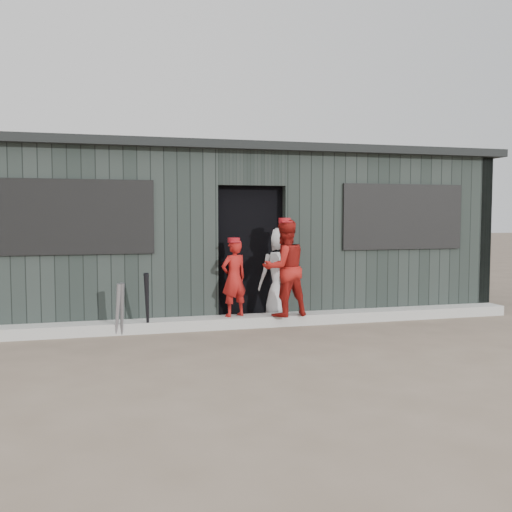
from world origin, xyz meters
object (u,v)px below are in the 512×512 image
object	(u,v)px
bat_right	(147,304)
dugout	(230,232)
player_red_right	(284,268)
bat_mid	(122,309)
player_red_left	(234,278)
player_grey_back	(278,273)
bat_left	(118,310)

from	to	relation	value
bat_right	dugout	distance (m)	2.60
player_red_right	bat_right	bearing A→B (deg)	-9.22
bat_mid	player_red_right	bearing A→B (deg)	2.05
player_red_left	player_grey_back	distance (m)	0.86
bat_mid	player_grey_back	world-z (taller)	player_grey_back
player_red_left	player_grey_back	bearing A→B (deg)	-172.80
bat_left	bat_right	size ratio (longest dim) A/B	0.83
player_red_left	player_grey_back	world-z (taller)	player_grey_back
bat_left	player_red_right	xyz separation A→B (m)	(2.29, 0.08, 0.48)
player_red_right	player_red_left	bearing A→B (deg)	-25.08
bat_right	player_red_left	distance (m)	1.28
bat_left	player_red_left	bearing A→B (deg)	8.63
player_red_right	dugout	size ratio (longest dim) A/B	0.16
dugout	player_red_left	bearing A→B (deg)	-100.56
bat_left	bat_right	world-z (taller)	bat_right
player_red_left	dugout	distance (m)	1.79
bat_mid	dugout	world-z (taller)	dugout
bat_mid	bat_right	xyz separation A→B (m)	(0.32, -0.00, 0.06)
bat_mid	dugout	xyz separation A→B (m)	(1.86, 1.91, 0.93)
bat_mid	dugout	bearing A→B (deg)	45.79
player_red_right	bat_left	bearing A→B (deg)	-9.69
dugout	bat_left	bearing A→B (deg)	-135.07
bat_mid	player_grey_back	size ratio (longest dim) A/B	0.50
bat_left	dugout	world-z (taller)	dugout
bat_right	player_grey_back	bearing A→B (deg)	17.94
player_red_right	bat_mid	bearing A→B (deg)	-9.58
bat_right	dugout	world-z (taller)	dugout
bat_left	player_red_right	size ratio (longest dim) A/B	0.51
player_red_left	bat_left	bearing A→B (deg)	-11.63
bat_mid	bat_left	bearing A→B (deg)	177.44
bat_left	player_red_right	distance (m)	2.34
player_red_right	dugout	xyz separation A→B (m)	(-0.38, 1.83, 0.46)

